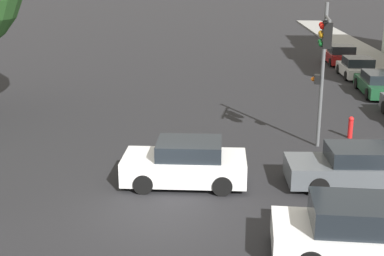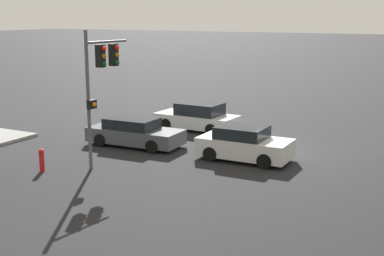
# 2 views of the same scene
# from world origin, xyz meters

# --- Properties ---
(ground_plane) EXTENTS (300.00, 300.00, 0.00)m
(ground_plane) POSITION_xyz_m (0.00, 0.00, 0.00)
(ground_plane) COLOR black
(traffic_signal) EXTENTS (0.55, 2.46, 5.56)m
(traffic_signal) POSITION_xyz_m (5.33, 5.84, 3.88)
(traffic_signal) COLOR #515456
(traffic_signal) RESTS_ON ground_plane
(crossing_car_0) EXTENTS (3.95, 2.02, 1.46)m
(crossing_car_0) POSITION_xyz_m (0.54, 2.29, 0.69)
(crossing_car_0) COLOR silver
(crossing_car_0) RESTS_ON ground_plane
(crossing_car_2) EXTENTS (4.56, 2.15, 1.47)m
(crossing_car_2) POSITION_xyz_m (5.15, -2.17, 0.69)
(crossing_car_2) COLOR silver
(crossing_car_2) RESTS_ON ground_plane
(crossing_car_3) EXTENTS (4.63, 2.05, 1.33)m
(crossing_car_3) POSITION_xyz_m (6.12, 2.43, 0.64)
(crossing_car_3) COLOR #4C5156
(crossing_car_3) RESTS_ON ground_plane
(fire_hydrant) EXTENTS (0.22, 0.22, 0.92)m
(fire_hydrant) POSITION_xyz_m (6.97, 7.71, 0.49)
(fire_hydrant) COLOR red
(fire_hydrant) RESTS_ON ground_plane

